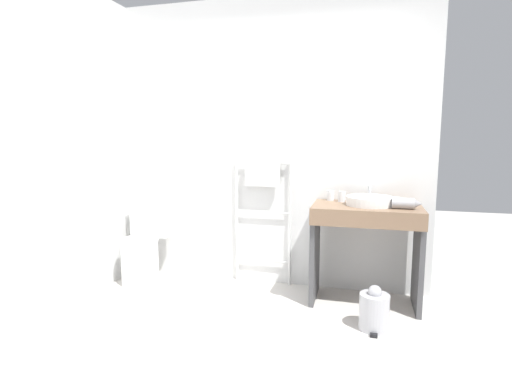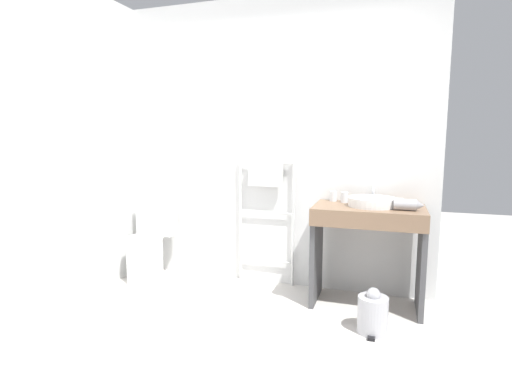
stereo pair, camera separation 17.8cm
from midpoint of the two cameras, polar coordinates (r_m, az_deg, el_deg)
ground_plane at (r=2.74m, az=-6.13°, el=-22.74°), size 12.00×12.00×0.00m
wall_back at (r=3.80m, az=3.18°, el=6.79°), size 3.03×0.12×2.65m
wall_side at (r=3.78m, az=-22.24°, el=6.22°), size 0.12×2.17×2.65m
toilet at (r=4.04m, az=-13.91°, el=-7.51°), size 0.38×0.48×0.82m
towel_radiator at (r=3.73m, az=2.78°, el=-0.22°), size 0.55×0.06×1.21m
vanity_counter at (r=3.42m, az=17.08°, el=-6.61°), size 0.87×0.52×0.84m
sink_basin at (r=3.39m, az=17.69°, el=-1.33°), size 0.38×0.38×0.07m
faucet at (r=3.57m, az=17.77°, el=-0.09°), size 0.02×0.10×0.14m
cup_near_wall at (r=3.58m, az=12.37°, el=-0.58°), size 0.06×0.06×0.09m
cup_near_edge at (r=3.51m, az=13.94°, el=-0.75°), size 0.06×0.06×0.09m
hair_dryer at (r=3.31m, az=22.17°, el=-1.67°), size 0.22×0.19×0.09m
trash_bin at (r=3.12m, az=17.97°, el=-16.19°), size 0.22×0.25×0.33m
bath_mat at (r=3.63m, az=-17.96°, el=-15.07°), size 0.56×0.36×0.01m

